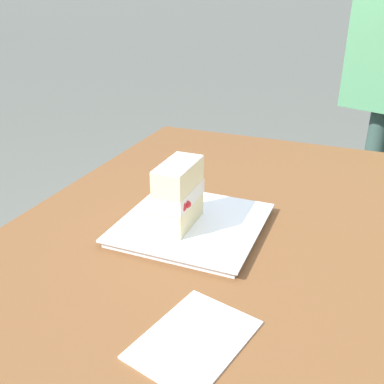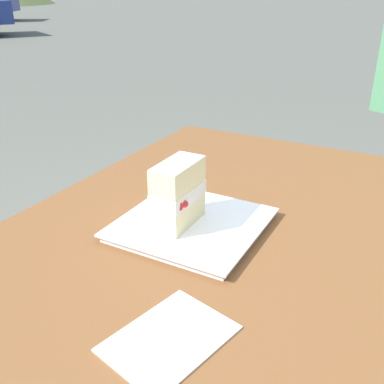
% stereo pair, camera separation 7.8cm
% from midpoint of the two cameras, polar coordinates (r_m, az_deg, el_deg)
% --- Properties ---
extents(patio_table, '(1.12, 1.00, 0.74)m').
position_cam_midpoint_polar(patio_table, '(0.84, 8.78, -12.69)').
color(patio_table, brown).
rests_on(patio_table, ground).
extents(dessert_plate, '(0.25, 0.25, 0.02)m').
position_cam_midpoint_polar(dessert_plate, '(0.81, -2.76, -4.35)').
color(dessert_plate, white).
rests_on(dessert_plate, patio_table).
extents(cake_slice, '(0.11, 0.06, 0.12)m').
position_cam_midpoint_polar(cake_slice, '(0.77, -4.65, -0.38)').
color(cake_slice, beige).
rests_on(cake_slice, dessert_plate).
extents(dessert_fork, '(0.15, 0.11, 0.01)m').
position_cam_midpoint_polar(dessert_fork, '(1.01, -3.74, 1.63)').
color(dessert_fork, silver).
rests_on(dessert_fork, patio_table).
extents(paper_napkin, '(0.18, 0.15, 0.00)m').
position_cam_midpoint_polar(paper_napkin, '(0.58, -3.76, -18.78)').
color(paper_napkin, white).
rests_on(paper_napkin, patio_table).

